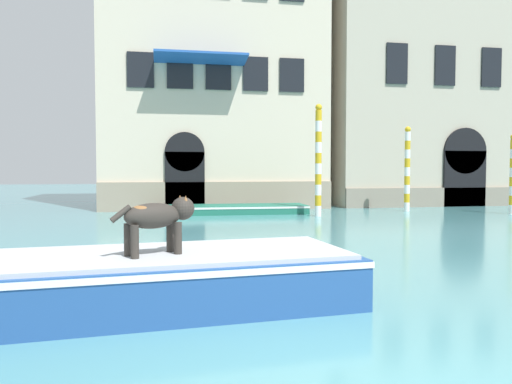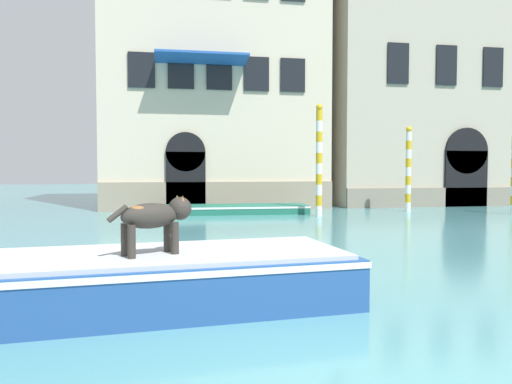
{
  "view_description": "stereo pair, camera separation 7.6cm",
  "coord_description": "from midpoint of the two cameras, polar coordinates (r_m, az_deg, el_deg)",
  "views": [
    {
      "loc": [
        -2.13,
        -3.11,
        1.92
      ],
      "look_at": [
        0.66,
        11.61,
        1.2
      ],
      "focal_mm": 35.0,
      "sensor_mm": 36.0,
      "label": 1
    },
    {
      "loc": [
        -2.06,
        -3.12,
        1.92
      ],
      "look_at": [
        0.66,
        11.61,
        1.2
      ],
      "focal_mm": 35.0,
      "sensor_mm": 36.0,
      "label": 2
    }
  ],
  "objects": [
    {
      "name": "palazzo_right",
      "position": [
        30.52,
        20.12,
        16.01
      ],
      "size": [
        12.73,
        6.13,
        18.06
      ],
      "color": "#B2A893",
      "rests_on": "ground_plane"
    },
    {
      "name": "palazzo_left",
      "position": [
        26.81,
        -4.91,
        18.94
      ],
      "size": [
        10.69,
        7.4,
        18.85
      ],
      "color": "beige",
      "rests_on": "ground_plane"
    },
    {
      "name": "dog_on_deck",
      "position": [
        6.83,
        -11.05,
        -2.75
      ],
      "size": [
        1.11,
        0.66,
        0.79
      ],
      "rotation": [
        0.0,
        0.0,
        0.42
      ],
      "color": "#332D28",
      "rests_on": "boat_foreground"
    },
    {
      "name": "mooring_pole_2",
      "position": [
        23.15,
        17.1,
        2.58
      ],
      "size": [
        0.26,
        0.26,
        3.76
      ],
      "color": "white",
      "rests_on": "ground_plane"
    },
    {
      "name": "mooring_pole_0",
      "position": [
        19.97,
        7.33,
        3.66
      ],
      "size": [
        0.27,
        0.27,
        4.45
      ],
      "color": "white",
      "rests_on": "ground_plane"
    },
    {
      "name": "boat_moored_near_palazzo",
      "position": [
        21.14,
        -3.15,
        -1.95
      ],
      "size": [
        6.81,
        2.06,
        0.35
      ],
      "rotation": [
        0.0,
        0.0,
        -0.03
      ],
      "color": "#1E6651",
      "rests_on": "ground_plane"
    },
    {
      "name": "boat_foreground",
      "position": [
        7.16,
        -23.34,
        -9.71
      ],
      "size": [
        8.62,
        2.89,
        0.76
      ],
      "rotation": [
        0.0,
        0.0,
        0.09
      ],
      "color": "#234C8C",
      "rests_on": "ground_plane"
    }
  ]
}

